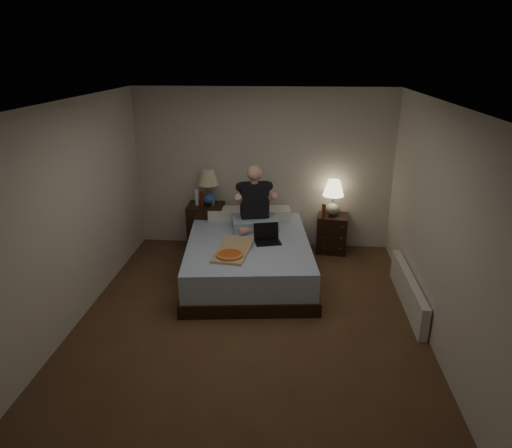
# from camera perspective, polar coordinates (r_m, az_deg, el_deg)

# --- Properties ---
(floor) EXTENTS (4.00, 4.50, 0.00)m
(floor) POSITION_cam_1_polar(r_m,az_deg,el_deg) (5.57, -0.77, -11.52)
(floor) COLOR brown
(floor) RESTS_ON ground
(ceiling) EXTENTS (4.00, 4.50, 0.00)m
(ceiling) POSITION_cam_1_polar(r_m,az_deg,el_deg) (4.74, -0.91, 15.00)
(ceiling) COLOR white
(ceiling) RESTS_ON ground
(wall_back) EXTENTS (4.00, 0.00, 2.50)m
(wall_back) POSITION_cam_1_polar(r_m,az_deg,el_deg) (7.17, 0.88, 6.81)
(wall_back) COLOR beige
(wall_back) RESTS_ON ground
(wall_front) EXTENTS (4.00, 0.00, 2.50)m
(wall_front) POSITION_cam_1_polar(r_m,az_deg,el_deg) (3.02, -5.00, -14.11)
(wall_front) COLOR beige
(wall_front) RESTS_ON ground
(wall_left) EXTENTS (0.00, 4.50, 2.50)m
(wall_left) POSITION_cam_1_polar(r_m,az_deg,el_deg) (5.57, -21.79, 1.17)
(wall_left) COLOR beige
(wall_left) RESTS_ON ground
(wall_right) EXTENTS (0.00, 4.50, 2.50)m
(wall_right) POSITION_cam_1_polar(r_m,az_deg,el_deg) (5.23, 21.54, -0.01)
(wall_right) COLOR beige
(wall_right) RESTS_ON ground
(bed) EXTENTS (1.88, 2.37, 0.55)m
(bed) POSITION_cam_1_polar(r_m,az_deg,el_deg) (6.39, -0.96, -4.25)
(bed) COLOR #6288C4
(bed) RESTS_ON floor
(nightstand_left) EXTENTS (0.57, 0.51, 0.72)m
(nightstand_left) POSITION_cam_1_polar(r_m,az_deg,el_deg) (7.35, -6.18, -0.20)
(nightstand_left) COLOR black
(nightstand_left) RESTS_ON floor
(nightstand_right) EXTENTS (0.51, 0.47, 0.60)m
(nightstand_right) POSITION_cam_1_polar(r_m,az_deg,el_deg) (7.27, 9.50, -1.14)
(nightstand_right) COLOR black
(nightstand_right) RESTS_ON floor
(lamp_left) EXTENTS (0.32, 0.32, 0.56)m
(lamp_left) POSITION_cam_1_polar(r_m,az_deg,el_deg) (7.14, -5.95, 4.60)
(lamp_left) COLOR #285495
(lamp_left) RESTS_ON nightstand_left
(lamp_right) EXTENTS (0.32, 0.32, 0.56)m
(lamp_right) POSITION_cam_1_polar(r_m,az_deg,el_deg) (7.09, 9.61, 3.23)
(lamp_right) COLOR gray
(lamp_right) RESTS_ON nightstand_right
(water_bottle) EXTENTS (0.07, 0.07, 0.25)m
(water_bottle) POSITION_cam_1_polar(r_m,az_deg,el_deg) (7.18, -7.39, 3.34)
(water_bottle) COLOR silver
(water_bottle) RESTS_ON nightstand_left
(soda_can) EXTENTS (0.07, 0.07, 0.10)m
(soda_can) POSITION_cam_1_polar(r_m,az_deg,el_deg) (7.16, -5.43, 2.73)
(soda_can) COLOR #BABAB5
(soda_can) RESTS_ON nightstand_left
(beer_bottle_left) EXTENTS (0.06, 0.06, 0.23)m
(beer_bottle_left) POSITION_cam_1_polar(r_m,az_deg,el_deg) (7.13, -6.81, 3.17)
(beer_bottle_left) COLOR #631F0E
(beer_bottle_left) RESTS_ON nightstand_left
(beer_bottle_right) EXTENTS (0.06, 0.06, 0.23)m
(beer_bottle_right) POSITION_cam_1_polar(r_m,az_deg,el_deg) (6.99, 8.46, 1.63)
(beer_bottle_right) COLOR #612C0D
(beer_bottle_right) RESTS_ON nightstand_right
(person) EXTENTS (0.76, 0.65, 0.93)m
(person) POSITION_cam_1_polar(r_m,az_deg,el_deg) (6.53, -0.14, 3.27)
(person) COLOR black
(person) RESTS_ON bed
(laptop) EXTENTS (0.40, 0.36, 0.24)m
(laptop) POSITION_cam_1_polar(r_m,az_deg,el_deg) (6.14, 1.47, -1.32)
(laptop) COLOR black
(laptop) RESTS_ON bed
(pizza_box) EXTENTS (0.49, 0.80, 0.08)m
(pizza_box) POSITION_cam_1_polar(r_m,az_deg,el_deg) (5.72, -3.34, -3.92)
(pizza_box) COLOR tan
(pizza_box) RESTS_ON bed
(radiator) EXTENTS (0.10, 1.60, 0.40)m
(radiator) POSITION_cam_1_polar(r_m,az_deg,el_deg) (6.01, 18.46, -7.90)
(radiator) COLOR silver
(radiator) RESTS_ON floor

